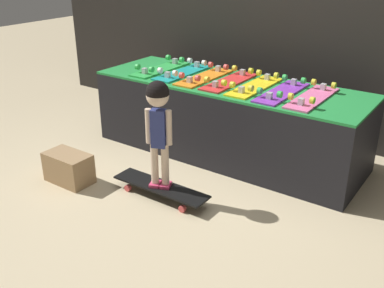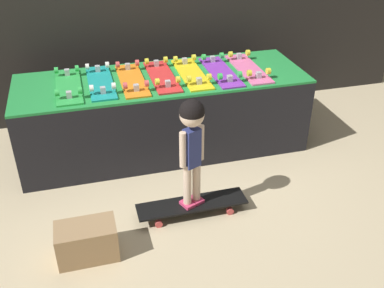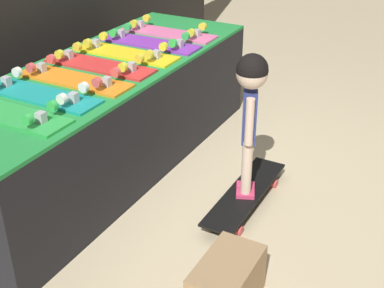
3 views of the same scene
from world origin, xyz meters
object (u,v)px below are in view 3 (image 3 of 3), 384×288
(skateboard_purple_on_rack, at_px, (149,42))
(skateboard_pink_on_rack, at_px, (168,32))
(skateboard_green_on_rack, at_px, (6,112))
(skateboard_red_on_rack, at_px, (100,64))
(skateboard_on_floor, at_px, (245,194))
(skateboard_teal_on_rack, at_px, (39,93))
(child, at_px, (251,99))
(storage_box, at_px, (226,284))
(skateboard_orange_on_rack, at_px, (74,78))
(skateboard_yellow_on_rack, at_px, (126,52))

(skateboard_purple_on_rack, height_order, skateboard_pink_on_rack, same)
(skateboard_green_on_rack, distance_m, skateboard_red_on_rack, 0.76)
(skateboard_red_on_rack, relative_size, skateboard_on_floor, 0.87)
(skateboard_teal_on_rack, distance_m, child, 1.10)
(skateboard_on_floor, relative_size, storage_box, 2.10)
(skateboard_teal_on_rack, xyz_separation_m, skateboard_pink_on_rack, (1.26, -0.03, 0.00))
(skateboard_red_on_rack, relative_size, skateboard_purple_on_rack, 1.00)
(skateboard_teal_on_rack, relative_size, skateboard_red_on_rack, 1.00)
(skateboard_green_on_rack, relative_size, skateboard_purple_on_rack, 1.00)
(skateboard_red_on_rack, height_order, child, child)
(skateboard_purple_on_rack, height_order, storage_box, skateboard_purple_on_rack)
(skateboard_green_on_rack, height_order, skateboard_purple_on_rack, same)
(skateboard_orange_on_rack, xyz_separation_m, skateboard_red_on_rack, (0.25, 0.01, 0.00))
(skateboard_purple_on_rack, bearing_deg, skateboard_teal_on_rack, 177.90)
(skateboard_pink_on_rack, height_order, child, child)
(storage_box, bearing_deg, skateboard_red_on_rack, 57.75)
(skateboard_yellow_on_rack, bearing_deg, skateboard_purple_on_rack, -4.03)
(skateboard_red_on_rack, bearing_deg, skateboard_on_floor, -90.35)
(skateboard_orange_on_rack, distance_m, storage_box, 1.42)
(skateboard_yellow_on_rack, relative_size, skateboard_pink_on_rack, 1.00)
(skateboard_teal_on_rack, height_order, skateboard_on_floor, skateboard_teal_on_rack)
(skateboard_red_on_rack, xyz_separation_m, skateboard_on_floor, (-0.01, -0.97, -0.61))
(skateboard_yellow_on_rack, distance_m, storage_box, 1.67)
(skateboard_green_on_rack, height_order, skateboard_orange_on_rack, same)
(skateboard_teal_on_rack, height_order, storage_box, skateboard_teal_on_rack)
(skateboard_red_on_rack, relative_size, skateboard_yellow_on_rack, 1.00)
(skateboard_green_on_rack, xyz_separation_m, skateboard_yellow_on_rack, (1.01, -0.00, 0.00))
(skateboard_orange_on_rack, relative_size, skateboard_yellow_on_rack, 1.00)
(skateboard_on_floor, bearing_deg, skateboard_pink_on_rack, 51.19)
(skateboard_on_floor, bearing_deg, skateboard_purple_on_rack, 61.54)
(skateboard_red_on_rack, xyz_separation_m, storage_box, (-0.76, -1.21, -0.57))
(skateboard_orange_on_rack, height_order, skateboard_on_floor, skateboard_orange_on_rack)
(skateboard_purple_on_rack, relative_size, skateboard_pink_on_rack, 1.00)
(skateboard_on_floor, height_order, storage_box, storage_box)
(skateboard_teal_on_rack, distance_m, skateboard_purple_on_rack, 1.01)
(skateboard_red_on_rack, distance_m, skateboard_yellow_on_rack, 0.25)
(skateboard_orange_on_rack, xyz_separation_m, skateboard_pink_on_rack, (1.01, -0.01, 0.00))
(skateboard_purple_on_rack, relative_size, child, 0.85)
(skateboard_red_on_rack, bearing_deg, storage_box, -122.25)
(skateboard_teal_on_rack, distance_m, skateboard_red_on_rack, 0.50)
(storage_box, bearing_deg, skateboard_yellow_on_rack, 49.69)
(skateboard_yellow_on_rack, xyz_separation_m, child, (-0.26, -0.96, -0.02))
(skateboard_pink_on_rack, height_order, storage_box, skateboard_pink_on_rack)
(skateboard_on_floor, bearing_deg, storage_box, -162.72)
(skateboard_yellow_on_rack, bearing_deg, storage_box, -130.31)
(skateboard_orange_on_rack, xyz_separation_m, skateboard_purple_on_rack, (0.76, -0.02, 0.00))
(skateboard_teal_on_rack, relative_size, skateboard_purple_on_rack, 1.00)
(skateboard_teal_on_rack, bearing_deg, skateboard_red_on_rack, -0.87)
(skateboard_green_on_rack, relative_size, storage_box, 1.83)
(skateboard_purple_on_rack, bearing_deg, skateboard_green_on_rack, 179.02)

